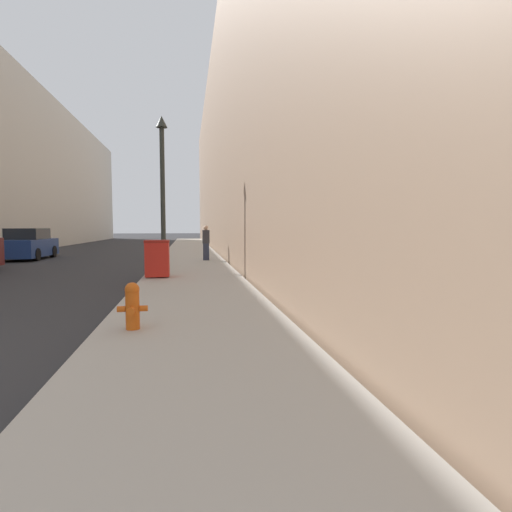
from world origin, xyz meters
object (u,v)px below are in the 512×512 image
fire_hydrant (132,305)px  lamppost (163,184)px  parked_sedan_near (28,245)px  pedestrian_on_sidewalk (206,243)px  trash_bin (157,258)px

fire_hydrant → lamppost: size_ratio=0.13×
parked_sedan_near → pedestrian_on_sidewalk: size_ratio=2.55×
trash_bin → parked_sedan_near: parked_sedan_near is taller
trash_bin → pedestrian_on_sidewalk: size_ratio=0.71×
lamppost → parked_sedan_near: (-7.28, 6.94, -2.56)m
trash_bin → parked_sedan_near: size_ratio=0.28×
parked_sedan_near → trash_bin: bearing=-53.6°
trash_bin → lamppost: 3.88m
parked_sedan_near → lamppost: bearing=-43.6°
lamppost → fire_hydrant: bearing=-89.5°
fire_hydrant → pedestrian_on_sidewalk: pedestrian_on_sidewalk is taller
trash_bin → lamppost: lamppost is taller
lamppost → pedestrian_on_sidewalk: (1.73, 3.14, -2.36)m
trash_bin → pedestrian_on_sidewalk: (1.76, 6.05, 0.22)m
parked_sedan_near → pedestrian_on_sidewalk: bearing=-22.8°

